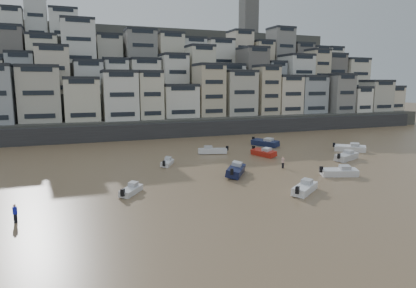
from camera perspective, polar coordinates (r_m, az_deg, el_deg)
name	(u,v)px	position (r m, az deg, el deg)	size (l,w,h in m)	color
ground	(330,273)	(27.33, 18.24, -18.38)	(400.00, 400.00, 0.00)	#92734E
harbor_wall	(183,129)	(88.03, -3.86, 2.24)	(140.00, 3.00, 3.50)	#38383A
hillside	(161,82)	(127.04, -7.25, 9.43)	(141.04, 66.00, 50.00)	#4C4C47
boat_a	(305,187)	(44.49, 14.67, -6.35)	(5.36, 1.75, 1.46)	white
boat_b	(339,171)	(53.67, 19.56, -3.91)	(5.38, 1.76, 1.47)	white
boat_c	(236,169)	(51.32, 4.31, -3.86)	(6.18, 2.02, 1.68)	#13193C
boat_d	(347,155)	(65.38, 20.55, -1.60)	(6.02, 1.97, 1.64)	silver
boat_e	(263,152)	(65.24, 8.53, -1.20)	(5.46, 1.79, 1.49)	#B32216
boat_f	(167,162)	(57.43, -6.29, -2.76)	(4.15, 1.36, 1.13)	white
boat_g	(350,147)	(73.80, 21.01, -0.45)	(5.99, 1.96, 1.63)	white
boat_h	(212,149)	(66.69, 0.69, -0.85)	(5.63, 1.84, 1.54)	silver
boat_i	(265,142)	(75.72, 8.78, 0.35)	(6.48, 2.12, 1.77)	#151E42
boat_j	(131,189)	(43.51, -11.76, -6.80)	(4.25, 1.39, 1.16)	silver
person_blue	(15,213)	(38.30, -27.55, -9.45)	(0.44, 0.44, 1.74)	#1920BF
person_pink	(283,162)	(56.42, 11.46, -2.79)	(0.44, 0.44, 1.74)	#CE9B91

